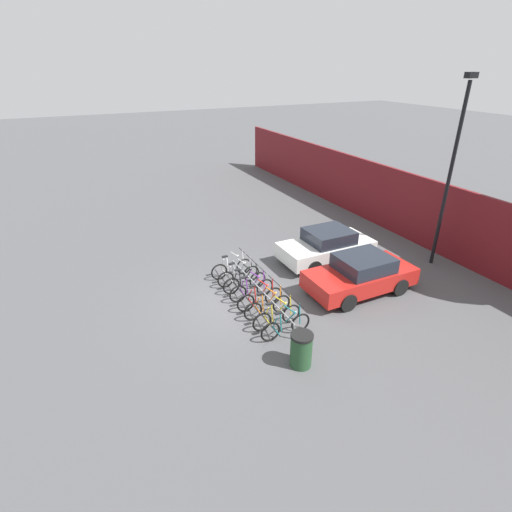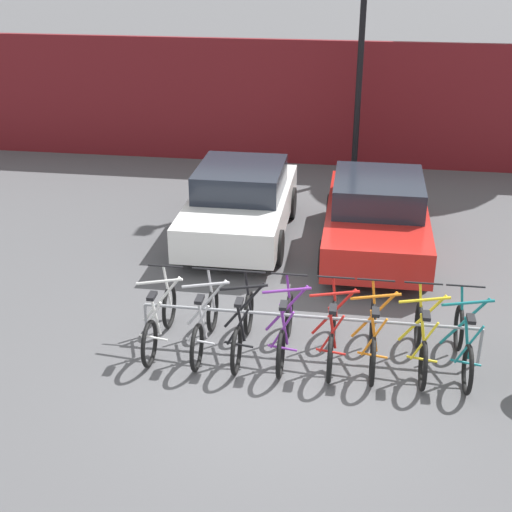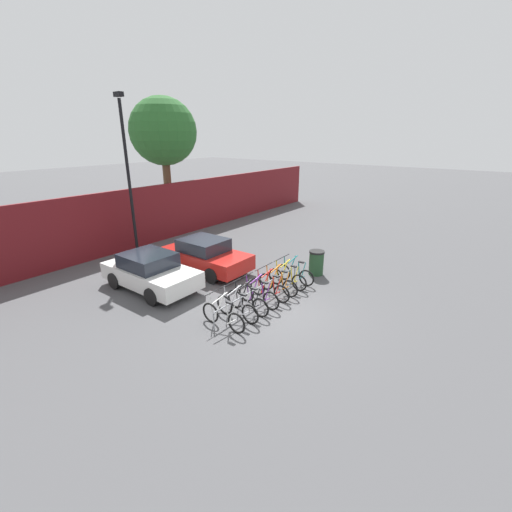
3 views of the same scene
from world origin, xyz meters
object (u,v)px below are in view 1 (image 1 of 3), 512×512
Objects in this scene: car_white at (327,246)px; lamp_post at (451,168)px; car_red at (361,274)px; bicycle_yellow at (277,316)px; bicycle_silver at (239,275)px; bike_rack at (259,289)px; bicycle_orange at (267,306)px; bicycle_teal at (286,326)px; bicycle_purple at (252,289)px; bicycle_red at (260,298)px; bicycle_black at (245,282)px; trash_bin at (301,350)px; bicycle_white at (232,268)px.

lamp_post is (2.09, 3.89, 3.31)m from car_white.
car_red is at bearing -83.37° from lamp_post.
bicycle_yellow is at bearing -82.22° from lamp_post.
car_white is (-0.19, 4.08, 0.31)m from bicycle_silver.
bike_rack is 0.92m from bicycle_orange.
bicycle_teal is (3.55, 0.00, 0.00)m from bicycle_silver.
bicycle_purple and bicycle_red have the same top height.
bicycle_red is 1.00× the size of bicycle_yellow.
bicycle_black and bicycle_teal have the same top height.
car_white reaches higher than bicycle_orange.
bicycle_silver and bicycle_orange have the same top height.
car_white is 5.52m from lamp_post.
bicycle_black is 1.66× the size of trash_bin.
bicycle_black is at bearing -178.20° from bicycle_purple.
bike_rack is at bearing -67.47° from car_white.
trash_bin is at bearing -5.73° from bicycle_red.
bicycle_purple is 1.85m from bicycle_yellow.
bike_rack is 2.78× the size of bicycle_white.
bicycle_purple is 1.00× the size of bicycle_yellow.
bicycle_white is 0.44× the size of car_white.
bicycle_red is (2.45, 0.00, 0.00)m from bicycle_white.
bike_rack is 1.19× the size of car_red.
bicycle_black is (1.20, 0.00, 0.00)m from bicycle_white.
bicycle_purple is 3.98m from car_red.
bike_rack is at bearing -104.63° from car_red.
car_red is (1.25, 3.76, 0.31)m from bicycle_purple.
bicycle_orange and bicycle_teal have the same top height.
lamp_post is (2.56, 7.97, 3.62)m from bicycle_white.
car_white is (-1.63, 3.94, 0.19)m from bike_rack.
car_white is 0.54× the size of lamp_post.
bicycle_teal is 1.33m from trash_bin.
bicycle_silver is 1.00× the size of bicycle_orange.
car_red reaches higher than bicycle_white.
bicycle_purple is 0.43× the size of car_red.
bicycle_purple is at bearing -95.45° from lamp_post.
car_white is at bearing 87.40° from bicycle_white.
trash_bin reaches higher than bike_rack.
trash_bin is at bearing -10.02° from bicycle_orange.
bicycle_white is 0.43× the size of car_red.
lamp_post is at bearing 80.02° from bicycle_black.
bicycle_orange is 2.52m from trash_bin.
bicycle_purple is 2.41m from bicycle_teal.
bicycle_orange is at bearing 178.47° from bicycle_teal.
bicycle_teal is (1.76, 0.00, 0.00)m from bicycle_red.
bicycle_yellow is at bearing -52.13° from car_white.
bicycle_black is 0.43× the size of car_red.
bicycle_white is 4.85m from car_red.
bicycle_yellow is (2.45, 0.00, 0.00)m from bicycle_black.
bicycle_yellow is at bearing 1.80° from bicycle_purple.
bicycle_black is 4.31m from trash_bin.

